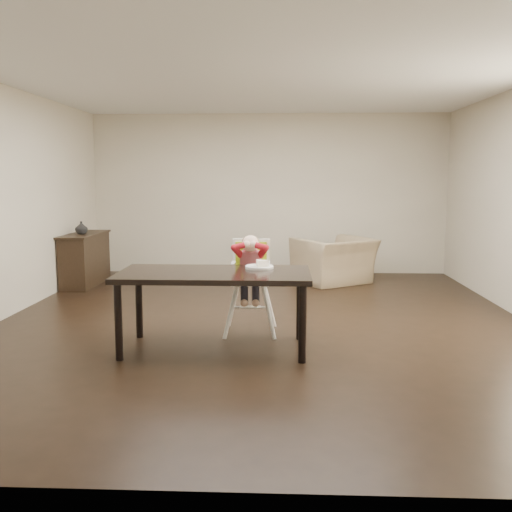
{
  "coord_description": "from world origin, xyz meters",
  "views": [
    {
      "loc": [
        0.21,
        -6.26,
        1.63
      ],
      "look_at": [
        -0.05,
        -0.5,
        0.83
      ],
      "focal_mm": 40.0,
      "sensor_mm": 36.0,
      "label": 1
    }
  ],
  "objects": [
    {
      "name": "ground",
      "position": [
        0.0,
        0.0,
        0.0
      ],
      "size": [
        7.0,
        7.0,
        0.0
      ],
      "primitive_type": "plane",
      "color": "black",
      "rests_on": "ground"
    },
    {
      "name": "plate",
      "position": [
        0.01,
        -0.78,
        0.78
      ],
      "size": [
        0.33,
        0.33,
        0.08
      ],
      "rotation": [
        0.0,
        0.0,
        0.2
      ],
      "color": "white",
      "rests_on": "dining_table"
    },
    {
      "name": "vase",
      "position": [
        -2.78,
        2.11,
        0.88
      ],
      "size": [
        0.24,
        0.24,
        0.18
      ],
      "primitive_type": "imported",
      "rotation": [
        0.0,
        0.0,
        0.36
      ],
      "color": "#99999E",
      "rests_on": "sideboard"
    },
    {
      "name": "room_walls",
      "position": [
        0.0,
        0.0,
        1.86
      ],
      "size": [
        6.02,
        7.02,
        2.71
      ],
      "color": "beige",
      "rests_on": "ground"
    },
    {
      "name": "high_chair",
      "position": [
        -0.11,
        -0.37,
        0.73
      ],
      "size": [
        0.44,
        0.44,
        1.04
      ],
      "rotation": [
        0.0,
        0.0,
        0.01
      ],
      "color": "white",
      "rests_on": "ground"
    },
    {
      "name": "dining_table",
      "position": [
        -0.42,
        -1.0,
        0.67
      ],
      "size": [
        1.8,
        0.9,
        0.75
      ],
      "color": "black",
      "rests_on": "ground"
    },
    {
      "name": "armchair",
      "position": [
        1.03,
        2.53,
        0.47
      ],
      "size": [
        1.29,
        1.18,
        0.94
      ],
      "primitive_type": "imported",
      "rotation": [
        0.0,
        0.0,
        3.72
      ],
      "color": "tan",
      "rests_on": "ground"
    },
    {
      "name": "sideboard",
      "position": [
        -2.78,
        2.21,
        0.4
      ],
      "size": [
        0.44,
        1.26,
        0.79
      ],
      "color": "black",
      "rests_on": "ground"
    }
  ]
}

